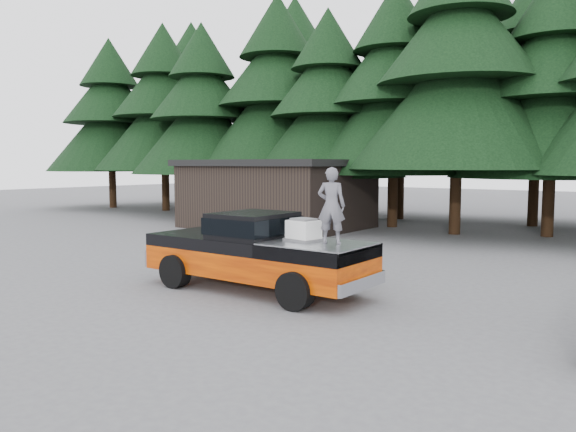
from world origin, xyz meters
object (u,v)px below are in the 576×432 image
Objects in this scene: pickup_truck at (256,264)px; utility_building at (277,193)px; air_compressor at (304,231)px; man_on_bed at (331,206)px.

pickup_truck is 13.87m from utility_building.
air_compressor is 0.97m from man_on_bed.
pickup_truck is 3.52× the size of man_on_bed.
air_compressor is at bearing -50.15° from utility_building.
man_on_bed is (2.09, 0.09, 1.52)m from pickup_truck.
utility_building is (-8.01, 11.28, 1.00)m from pickup_truck.
man_on_bed is at bearing -47.97° from utility_building.
utility_building reaches higher than air_compressor.
man_on_bed is 0.20× the size of utility_building.
man_on_bed reaches higher than air_compressor.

